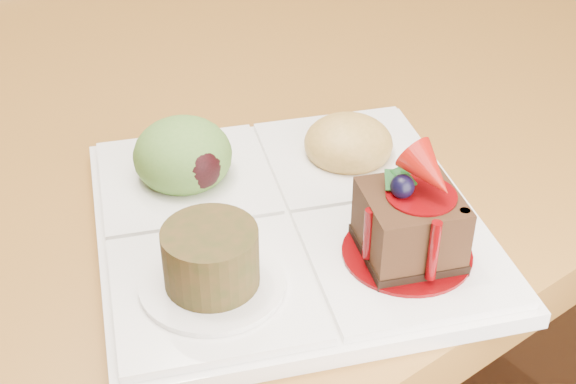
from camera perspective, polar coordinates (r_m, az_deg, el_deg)
ground at (r=1.61m, az=-13.71°, el=-9.56°), size 6.00×6.00×0.00m
sampler_plate at (r=0.56m, az=-0.26°, el=-0.98°), size 0.35×0.35×0.10m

